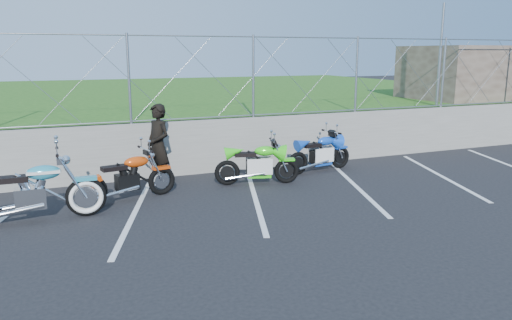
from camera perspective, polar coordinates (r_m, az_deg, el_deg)
name	(u,v)px	position (r m, az deg, el deg)	size (l,w,h in m)	color
ground	(276,212)	(9.25, 2.30, -5.95)	(90.00, 90.00, 0.00)	black
retaining_wall	(216,145)	(12.25, -4.63, 1.67)	(30.00, 0.22, 1.30)	slate
grass_field	(142,106)	(21.89, -12.93, 6.04)	(30.00, 20.00, 1.30)	#255115
stone_building	(479,72)	(19.60, 24.13, 9.16)	(5.00, 3.00, 1.80)	brown
chain_link_fence	(214,77)	(12.06, -4.77, 9.40)	(28.00, 0.03, 2.00)	gray
sign_pole	(440,55)	(16.13, 20.30, 11.17)	(0.08, 0.08, 3.00)	gray
parking_lines	(307,191)	(10.62, 5.89, -3.58)	(18.29, 4.31, 0.01)	silver
cruiser_turquoise	(34,194)	(9.39, -24.05, -3.61)	(2.46, 0.78, 1.22)	black
naked_orange	(129,179)	(10.17, -14.28, -2.13)	(1.99, 0.68, 1.00)	black
sportbike_green	(258,166)	(11.05, 0.25, -0.64)	(1.85, 0.72, 0.98)	black
sportbike_blue	(321,155)	(12.36, 7.39, 0.62)	(1.88, 0.67, 0.97)	black
person_standing	(158,145)	(11.02, -11.10, 1.64)	(0.66, 0.43, 1.81)	black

